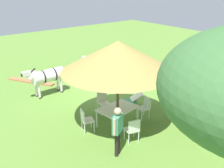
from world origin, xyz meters
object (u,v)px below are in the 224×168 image
at_px(patio_chair_near_hut, 85,119).
at_px(zebra_by_umbrella, 176,72).
at_px(patio_chair_east_end, 145,106).
at_px(standing_watcher, 128,58).
at_px(patio_dining_table, 118,110).
at_px(zebra_nearest_camera, 47,76).
at_px(shade_umbrella, 118,56).
at_px(patio_chair_west_end, 103,101).
at_px(patio_chair_near_lawn, 133,129).
at_px(zebra_toward_hut, 98,63).
at_px(guest_beside_umbrella, 118,127).
at_px(striped_lounge_chair, 133,100).

bearing_deg(patio_chair_near_hut, zebra_by_umbrella, 111.14).
relative_size(patio_chair_east_end, standing_watcher, 0.55).
relative_size(patio_dining_table, zebra_nearest_camera, 0.70).
xyz_separation_m(shade_umbrella, zebra_by_umbrella, (-4.29, -0.73, -1.71)).
relative_size(patio_chair_west_end, zebra_by_umbrella, 0.49).
xyz_separation_m(patio_chair_west_end, patio_chair_near_hut, (1.44, 0.87, 0.00)).
height_order(patio_dining_table, patio_chair_east_end, patio_chair_east_end).
distance_m(patio_chair_near_lawn, zebra_toward_hut, 6.25).
bearing_deg(guest_beside_umbrella, zebra_by_umbrella, -6.54).
height_order(guest_beside_umbrella, zebra_by_umbrella, guest_beside_umbrella).
relative_size(patio_dining_table, guest_beside_umbrella, 0.93).
height_order(striped_lounge_chair, zebra_toward_hut, zebra_toward_hut).
bearing_deg(guest_beside_umbrella, patio_chair_west_end, 33.71).
bearing_deg(zebra_toward_hut, patio_chair_near_hut, -0.27).
xyz_separation_m(guest_beside_umbrella, standing_watcher, (-5.49, -5.69, -0.03)).
distance_m(patio_chair_near_hut, striped_lounge_chair, 2.92).
relative_size(patio_chair_near_lawn, zebra_toward_hut, 0.49).
bearing_deg(zebra_by_umbrella, patio_dining_table, -28.55).
bearing_deg(patio_dining_table, shade_umbrella, -116.57).
xyz_separation_m(patio_dining_table, patio_chair_west_end, (-0.23, -1.25, -0.14)).
distance_m(patio_chair_east_end, patio_chair_west_end, 1.78).
relative_size(patio_chair_west_end, standing_watcher, 0.55).
relative_size(patio_chair_east_end, striped_lounge_chair, 0.93).
xyz_separation_m(shade_umbrella, zebra_toward_hut, (-2.28, -4.43, -1.73)).
relative_size(patio_chair_west_end, patio_chair_near_hut, 1.00).
bearing_deg(zebra_nearest_camera, zebra_toward_hut, -91.35).
distance_m(shade_umbrella, patio_chair_near_hut, 2.58).
distance_m(shade_umbrella, patio_chair_east_end, 2.58).
xyz_separation_m(patio_dining_table, standing_watcher, (-4.28, -4.22, 0.32)).
distance_m(patio_chair_near_lawn, striped_lounge_chair, 2.93).
bearing_deg(shade_umbrella, patio_chair_near_lawn, 74.74).
bearing_deg(standing_watcher, zebra_toward_hut, 54.85).
distance_m(patio_dining_table, patio_chair_near_lawn, 1.28).
distance_m(patio_chair_west_end, striped_lounge_chair, 1.47).
bearing_deg(patio_chair_east_end, patio_chair_near_hut, 86.08).
distance_m(patio_chair_near_lawn, guest_beside_umbrella, 1.03).
bearing_deg(patio_chair_east_end, shade_umbrella, 90.00).
bearing_deg(shade_umbrella, patio_chair_east_end, 170.30).
height_order(patio_chair_near_hut, zebra_toward_hut, zebra_toward_hut).
relative_size(shade_umbrella, zebra_nearest_camera, 1.85).
distance_m(patio_chair_west_end, zebra_by_umbrella, 4.12).
height_order(striped_lounge_chair, zebra_by_umbrella, zebra_by_umbrella).
xyz_separation_m(shade_umbrella, patio_chair_west_end, (-0.23, -1.25, -2.25)).
bearing_deg(zebra_nearest_camera, shade_umbrella, -172.02).
distance_m(guest_beside_umbrella, zebra_nearest_camera, 5.90).
distance_m(patio_chair_west_end, zebra_nearest_camera, 3.34).
bearing_deg(guest_beside_umbrella, standing_watcher, 17.71).
distance_m(guest_beside_umbrella, standing_watcher, 7.90).
relative_size(standing_watcher, striped_lounge_chair, 1.70).
bearing_deg(patio_chair_west_end, standing_watcher, -133.18).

